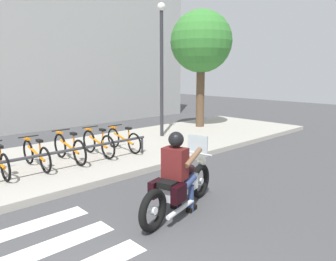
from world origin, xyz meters
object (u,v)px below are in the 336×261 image
object	(u,v)px
street_lamp	(162,60)
tree_near_rack	(201,43)
bicycle_4	(69,148)
bicycle_3	(36,155)
motorcycle	(180,186)
rider	(178,167)
bike_rack	(46,156)
bicycle_5	(98,143)
bicycle_6	(123,140)

from	to	relation	value
street_lamp	tree_near_rack	world-z (taller)	tree_near_rack
bicycle_4	bicycle_3	bearing A→B (deg)	179.94
motorcycle	bicycle_3	size ratio (longest dim) A/B	1.37
street_lamp	rider	bearing A→B (deg)	-129.68
bike_rack	street_lamp	xyz separation A→B (m)	(4.79, 1.40, 2.24)
rider	bicycle_5	xyz separation A→B (m)	(0.74, 3.80, -0.33)
bicycle_3	bicycle_6	distance (m)	2.52
bicycle_5	bicycle_6	xyz separation A→B (m)	(0.84, 0.00, -0.02)
bicycle_4	street_lamp	world-z (taller)	street_lamp
motorcycle	bicycle_6	world-z (taller)	motorcycle
bicycle_4	bike_rack	world-z (taller)	bicycle_4
bicycle_5	bicycle_6	bearing A→B (deg)	0.10
bicycle_6	rider	bearing A→B (deg)	-112.56
bicycle_4	bike_rack	size ratio (longest dim) A/B	0.30
motorcycle	rider	distance (m)	0.38
bicycle_4	bicycle_5	world-z (taller)	bicycle_4
street_lamp	bicycle_6	bearing A→B (deg)	-159.60
bicycle_3	tree_near_rack	bearing A→B (deg)	9.68
motorcycle	street_lamp	size ratio (longest dim) A/B	0.47
tree_near_rack	bicycle_5	bearing A→B (deg)	-167.52
bicycle_3	bike_rack	size ratio (longest dim) A/B	0.29
bike_rack	tree_near_rack	xyz separation A→B (m)	(7.32, 1.80, 3.00)
rider	bicycle_3	world-z (taller)	rider
motorcycle	bicycle_5	bearing A→B (deg)	80.03
motorcycle	bike_rack	world-z (taller)	motorcycle
bicycle_4	rider	bearing A→B (deg)	-88.52
bicycle_6	bike_rack	world-z (taller)	bicycle_6
bicycle_6	tree_near_rack	bearing A→B (deg)	14.56
rider	bicycle_6	world-z (taller)	rider
rider	motorcycle	bearing A→B (deg)	11.77
bicycle_6	tree_near_rack	world-z (taller)	tree_near_rack
bicycle_4	bicycle_6	size ratio (longest dim) A/B	1.05
motorcycle	bicycle_4	size ratio (longest dim) A/B	1.30
rider	street_lamp	distance (m)	6.36
bicycle_5	tree_near_rack	distance (m)	6.54
motorcycle	bicycle_6	bearing A→B (deg)	68.33
bicycle_4	street_lamp	xyz separation A→B (m)	(3.96, 0.85, 2.31)
bicycle_3	bicycle_5	world-z (taller)	bicycle_5
bicycle_4	bicycle_6	world-z (taller)	bicycle_4
rider	bicycle_4	world-z (taller)	rider
bike_rack	street_lamp	size ratio (longest dim) A/B	1.20
bicycle_3	bicycle_4	bearing A→B (deg)	-0.06
motorcycle	rider	world-z (taller)	rider
rider	bicycle_5	distance (m)	3.89
motorcycle	bicycle_6	xyz separation A→B (m)	(1.50, 3.79, 0.02)
rider	street_lamp	xyz separation A→B (m)	(3.86, 4.65, 1.98)
rider	bike_rack	distance (m)	3.39
bicycle_6	tree_near_rack	xyz separation A→B (m)	(4.80, 1.25, 3.09)
bicycle_3	rider	bearing A→B (deg)	-76.15
bicycle_5	street_lamp	distance (m)	3.97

